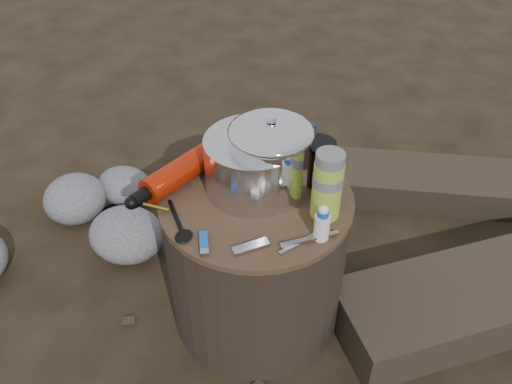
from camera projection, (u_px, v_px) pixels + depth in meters
The scene contains 16 objects.
ground at pixel (256, 309), 1.69m from camera, with size 60.00×60.00×0.00m, color black.
stump at pixel (256, 258), 1.54m from camera, with size 0.50×0.50×0.46m, color black.
rock_ring at pixel (26, 253), 1.74m from camera, with size 0.47×1.02×0.20m, color slate, non-canonical shape.
log_small at pixel (464, 186), 2.07m from camera, with size 0.25×1.36×0.11m, color #31271D.
foil_windscreen at pixel (253, 165), 1.37m from camera, with size 0.25×0.25×0.15m, color silver.
camping_pot at pixel (271, 156), 1.35m from camera, with size 0.21×0.21×0.21m, color silver.
fuel_bottle at pixel (180, 172), 1.42m from camera, with size 0.07×0.29×0.07m, color #A71D06, non-canonical shape.
thermos at pixel (327, 185), 1.28m from camera, with size 0.07×0.07×0.18m, color #A0BA36.
travel_mug at pixel (318, 162), 1.41m from camera, with size 0.08×0.08×0.12m, color black.
stuff_sack at pixel (251, 135), 1.52m from camera, with size 0.14×0.12×0.10m, color gold.
food_pouch at pixel (297, 139), 1.48m from camera, with size 0.10×0.02×0.13m, color navy.
lighter at pixel (204, 241), 1.26m from camera, with size 0.02×0.08×0.01m, color blue.
multitool at pixel (251, 247), 1.25m from camera, with size 0.02×0.09×0.01m, color #ABABB0.
pot_grabber at pixel (304, 240), 1.26m from camera, with size 0.04×0.15×0.01m, color #ABABB0, non-canonical shape.
spork at pixel (176, 217), 1.32m from camera, with size 0.03×0.15×0.01m, color black, non-canonical shape.
squeeze_bottle at pixel (322, 224), 1.25m from camera, with size 0.04×0.04×0.09m, color white.
Camera 1 is at (0.56, -0.90, 1.37)m, focal length 37.83 mm.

